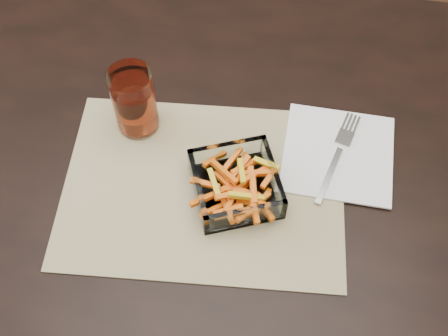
{
  "coord_description": "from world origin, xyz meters",
  "views": [
    {
      "loc": [
        0.07,
        -0.5,
        1.54
      ],
      "look_at": [
        -0.01,
        -0.04,
        0.78
      ],
      "focal_mm": 45.0,
      "sensor_mm": 36.0,
      "label": 1
    }
  ],
  "objects_px": {
    "tumbler": "(135,103)",
    "fork": "(338,154)",
    "glass_bowl": "(236,185)",
    "dining_table": "(231,187)"
  },
  "relations": [
    {
      "from": "dining_table",
      "to": "glass_bowl",
      "type": "relative_size",
      "value": 9.51
    },
    {
      "from": "dining_table",
      "to": "glass_bowl",
      "type": "distance_m",
      "value": 0.13
    },
    {
      "from": "glass_bowl",
      "to": "tumbler",
      "type": "height_order",
      "value": "tumbler"
    },
    {
      "from": "dining_table",
      "to": "tumbler",
      "type": "distance_m",
      "value": 0.23
    },
    {
      "from": "glass_bowl",
      "to": "fork",
      "type": "xyz_separation_m",
      "value": [
        0.16,
        0.1,
        -0.01
      ]
    },
    {
      "from": "dining_table",
      "to": "fork",
      "type": "height_order",
      "value": "fork"
    },
    {
      "from": "glass_bowl",
      "to": "fork",
      "type": "bearing_deg",
      "value": 31.68
    },
    {
      "from": "tumbler",
      "to": "fork",
      "type": "distance_m",
      "value": 0.35
    },
    {
      "from": "dining_table",
      "to": "fork",
      "type": "xyz_separation_m",
      "value": [
        0.17,
        0.04,
        0.1
      ]
    },
    {
      "from": "dining_table",
      "to": "tumbler",
      "type": "relative_size",
      "value": 12.7
    }
  ]
}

